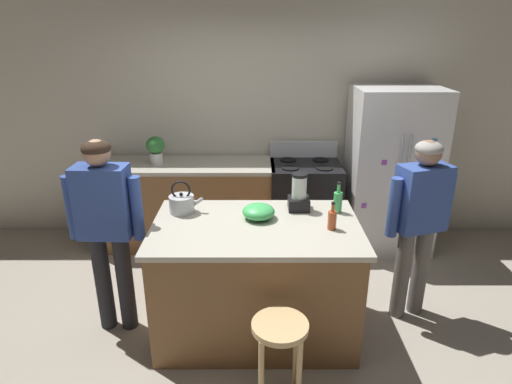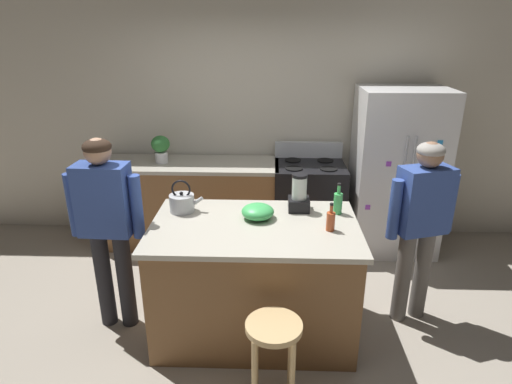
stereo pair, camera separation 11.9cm
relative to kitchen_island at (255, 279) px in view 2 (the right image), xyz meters
name	(u,v)px [view 2 (the right image)]	position (x,y,z in m)	size (l,w,h in m)	color
ground_plane	(255,328)	(0.00, 0.00, -0.48)	(14.00, 14.00, 0.00)	#9E9384
back_wall	(261,120)	(0.00, 1.95, 0.87)	(8.00, 0.10, 2.70)	beige
kitchen_island	(255,279)	(0.00, 0.00, 0.00)	(1.58, 0.99, 0.96)	brown
back_counter_run	(190,203)	(-0.80, 1.55, 0.00)	(2.00, 0.64, 0.96)	brown
refrigerator	(396,172)	(1.47, 1.50, 0.41)	(0.90, 0.73, 1.78)	silver
stove_range	(308,205)	(0.54, 1.52, 0.01)	(0.76, 0.65, 1.14)	black
person_by_island_left	(106,218)	(-1.15, 0.04, 0.49)	(0.59, 0.24, 1.61)	#26262B
person_by_sink_right	(421,217)	(1.32, 0.22, 0.46)	(0.59, 0.33, 1.56)	#66605B
bar_stool	(274,342)	(0.15, -0.75, 0.02)	(0.36, 0.36, 0.64)	tan
potted_plant	(161,147)	(-1.08, 1.55, 0.65)	(0.20, 0.20, 0.30)	silver
blender_appliance	(299,195)	(0.35, 0.30, 0.61)	(0.17, 0.17, 0.31)	black
bottle_soda	(338,203)	(0.65, 0.24, 0.57)	(0.07, 0.07, 0.26)	#3FB259
bottle_cooking_sauce	(331,221)	(0.56, -0.07, 0.55)	(0.06, 0.06, 0.22)	#B24C26
mixing_bowl	(258,212)	(0.02, 0.12, 0.53)	(0.25, 0.25, 0.11)	#3FB259
tea_kettle	(182,202)	(-0.59, 0.24, 0.55)	(0.28, 0.20, 0.27)	#B7BABF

